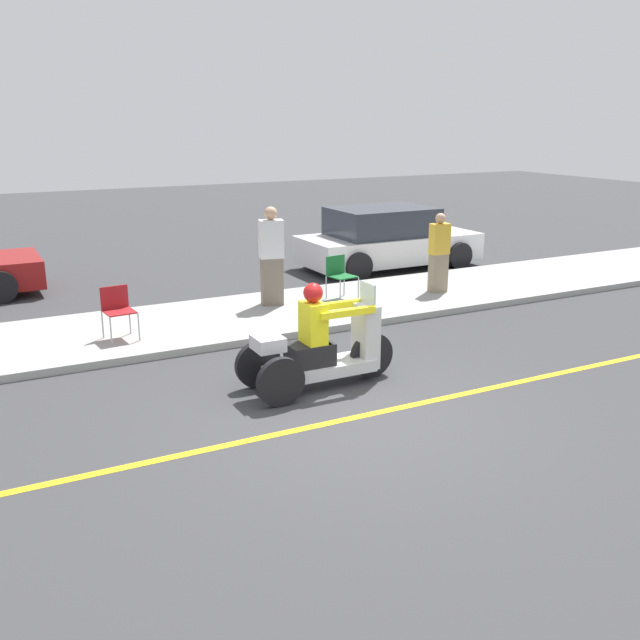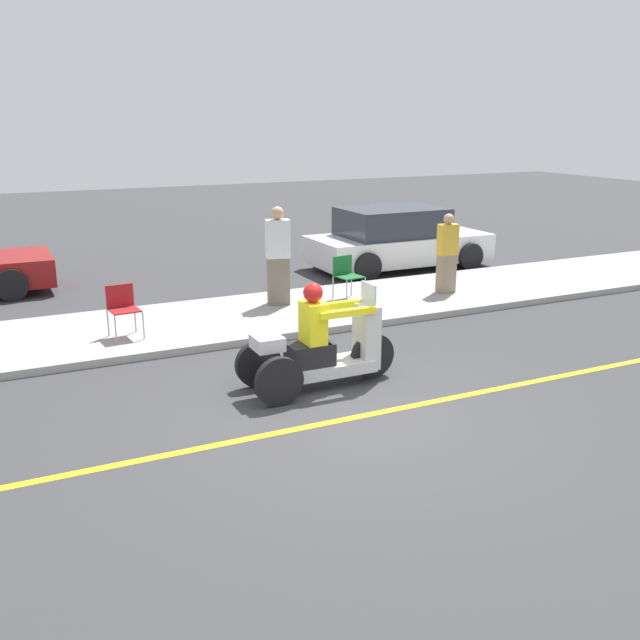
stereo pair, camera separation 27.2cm
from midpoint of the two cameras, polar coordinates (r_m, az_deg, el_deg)
name	(u,v)px [view 2 (the right image)]	position (r m, az deg, el deg)	size (l,w,h in m)	color
ground_plane	(355,418)	(8.72, 3.74, -7.80)	(60.00, 60.00, 0.00)	#38383A
lane_stripe	(360,416)	(8.75, 4.10, -7.70)	(24.00, 0.12, 0.01)	gold
sidewalk_strip	(232,319)	(12.67, -6.48, 0.08)	(28.00, 2.80, 0.12)	#9E9E99
motorcycle_trike	(320,350)	(9.49, 0.84, -2.43)	(2.19, 0.83, 1.44)	black
spectator_with_child	(447,255)	(14.35, 10.67, 5.14)	(0.38, 0.24, 1.57)	gray
spectator_mid_group	(278,258)	(13.19, -2.78, 4.99)	(0.48, 0.35, 1.82)	#726656
folding_chair_set_back	(122,305)	(11.68, -14.88, 1.13)	(0.50, 0.50, 0.82)	#A5A8AD
folding_chair_curbside	(346,273)	(13.68, 2.67, 3.79)	(0.53, 0.53, 0.82)	#A5A8AD
parked_car_lot_far	(397,240)	(17.15, 6.61, 6.40)	(4.28, 2.06, 1.45)	silver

